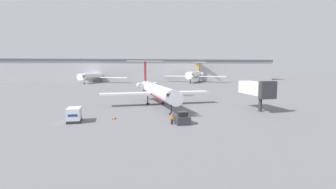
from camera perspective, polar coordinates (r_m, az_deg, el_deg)
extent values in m
plane|color=slate|center=(41.72, 3.11, -6.30)|extent=(600.00, 600.00, 0.00)
cube|color=#B2B2B7|center=(159.69, -8.17, 5.04)|extent=(180.00, 16.00, 11.70)
cube|color=#4C515B|center=(159.70, -8.21, 7.35)|extent=(180.00, 16.80, 1.20)
cylinder|color=silver|center=(59.51, -2.41, 0.83)|extent=(4.14, 25.97, 2.76)
cone|color=silver|center=(46.00, 1.42, -0.77)|extent=(2.88, 2.35, 2.76)
cube|color=black|center=(46.78, 1.11, -0.05)|extent=(2.38, 0.82, 0.44)
cone|color=silver|center=(73.63, -4.87, 1.85)|extent=(2.65, 3.17, 2.49)
cube|color=maroon|center=(59.60, -2.40, -0.03)|extent=(3.72, 23.37, 0.20)
cube|color=silver|center=(62.71, 3.63, 0.53)|extent=(11.47, 3.39, 0.36)
cube|color=silver|center=(59.73, -9.29, 0.17)|extent=(11.47, 3.39, 0.36)
cylinder|color=#ADADB7|center=(70.51, -2.64, 1.96)|extent=(1.85, 3.16, 1.69)
cylinder|color=#ADADB7|center=(69.72, -6.08, 1.88)|extent=(1.85, 3.16, 1.69)
cube|color=maroon|center=(74.03, -4.98, 5.11)|extent=(0.36, 2.21, 5.59)
cube|color=silver|center=(74.03, -5.00, 7.28)|extent=(10.15, 2.33, 0.20)
cylinder|color=black|center=(48.35, 0.70, -3.31)|extent=(0.24, 0.24, 2.06)
cylinder|color=black|center=(48.49, 0.70, -4.27)|extent=(0.80, 0.80, 0.40)
cylinder|color=black|center=(61.27, -4.42, -1.30)|extent=(0.24, 0.24, 2.06)
cylinder|color=black|center=(61.38, -4.42, -2.06)|extent=(0.80, 0.80, 0.40)
cylinder|color=black|center=(62.02, -1.16, -1.19)|extent=(0.24, 0.24, 2.06)
cylinder|color=black|center=(62.14, -1.16, -1.94)|extent=(0.80, 0.80, 0.40)
cube|color=#2D2D33|center=(41.76, 2.87, -5.37)|extent=(2.08, 3.84, 1.30)
cube|color=black|center=(40.77, 3.18, -4.23)|extent=(1.46, 1.38, 0.70)
cube|color=black|center=(43.55, 2.24, -5.15)|extent=(1.87, 0.30, 0.78)
cube|color=#232326|center=(45.30, -19.70, -5.36)|extent=(2.06, 3.48, 0.45)
cube|color=silver|center=(45.09, -19.75, -3.91)|extent=(2.06, 3.48, 1.88)
cube|color=navy|center=(43.38, -20.07, -4.31)|extent=(1.44, 0.04, 0.36)
cube|color=#232838|center=(40.89, 0.86, -5.95)|extent=(0.32, 0.20, 0.82)
cube|color=orange|center=(40.74, 0.86, -4.94)|extent=(0.40, 0.24, 0.65)
sphere|color=tan|center=(40.66, 0.86, -4.32)|extent=(0.24, 0.24, 0.24)
cube|color=black|center=(46.03, -11.62, -5.20)|extent=(0.69, 0.69, 0.04)
cone|color=orange|center=(45.97, -11.63, -4.83)|extent=(0.49, 0.49, 0.57)
cylinder|color=silver|center=(148.04, -15.50, 3.91)|extent=(14.06, 22.23, 3.47)
cone|color=silver|center=(137.09, -18.36, 3.65)|extent=(4.37, 4.08, 3.47)
cube|color=black|center=(137.99, -18.11, 3.93)|extent=(2.93, 2.01, 0.44)
cone|color=silver|center=(159.75, -12.95, 4.14)|extent=(4.55, 4.84, 3.12)
cube|color=orange|center=(148.08, -15.49, 3.48)|extent=(12.65, 20.00, 0.20)
cube|color=silver|center=(143.96, -11.74, 3.64)|extent=(16.65, 10.91, 0.36)
cube|color=silver|center=(154.68, -18.53, 3.62)|extent=(16.65, 10.91, 0.36)
cylinder|color=#ADADB7|center=(155.16, -12.77, 4.24)|extent=(3.18, 3.59, 2.00)
cylinder|color=#ADADB7|center=(157.77, -14.46, 4.23)|extent=(3.18, 3.59, 2.00)
cube|color=orange|center=(160.33, -12.85, 5.66)|extent=(1.25, 2.05, 5.00)
cube|color=silver|center=(160.33, -12.87, 6.55)|extent=(8.79, 5.83, 0.20)
cylinder|color=black|center=(139.20, -17.77, 2.61)|extent=(0.24, 0.24, 1.87)
cylinder|color=black|center=(139.24, -17.76, 2.31)|extent=(0.80, 0.80, 0.40)
cylinder|color=black|center=(150.85, -15.85, 2.93)|extent=(0.24, 0.24, 1.87)
cylinder|color=black|center=(150.89, -15.84, 2.65)|extent=(0.80, 0.80, 0.40)
cylinder|color=black|center=(148.51, -14.37, 2.92)|extent=(0.24, 0.24, 1.87)
cylinder|color=black|center=(148.55, -14.36, 2.64)|extent=(0.80, 0.80, 0.40)
cylinder|color=silver|center=(145.74, 5.72, 4.30)|extent=(13.71, 20.00, 3.87)
cone|color=silver|center=(134.07, 4.64, 4.15)|extent=(4.89, 4.60, 3.87)
cube|color=black|center=(135.25, 4.77, 4.45)|extent=(3.20, 2.24, 0.44)
cone|color=silver|center=(158.02, 6.68, 4.44)|extent=(5.13, 5.42, 3.48)
cube|color=orange|center=(145.79, 5.72, 3.81)|extent=(12.34, 18.00, 0.20)
cube|color=silver|center=(145.08, 9.54, 3.89)|extent=(14.99, 10.45, 0.36)
cube|color=silver|center=(149.10, 2.17, 4.04)|extent=(14.99, 10.45, 0.36)
cylinder|color=#ADADB7|center=(153.75, 7.45, 4.56)|extent=(3.23, 3.60, 2.00)
cylinder|color=#ADADB7|center=(154.87, 5.38, 4.60)|extent=(3.23, 3.60, 2.00)
cube|color=orange|center=(158.78, 6.76, 6.05)|extent=(1.30, 2.03, 5.00)
cube|color=silver|center=(158.79, 6.78, 6.95)|extent=(8.70, 6.04, 0.20)
cylinder|color=black|center=(136.69, 4.88, 2.90)|extent=(0.24, 0.24, 2.24)
cylinder|color=black|center=(136.75, 4.87, 2.52)|extent=(0.80, 0.80, 0.40)
cylinder|color=black|center=(148.02, 4.89, 3.16)|extent=(0.24, 0.24, 2.24)
cylinder|color=black|center=(148.07, 4.89, 2.80)|extent=(0.80, 0.80, 0.40)
cylinder|color=black|center=(146.97, 6.80, 3.11)|extent=(0.24, 0.24, 2.24)
cylinder|color=black|center=(147.03, 6.80, 2.75)|extent=(0.80, 0.80, 0.40)
cylinder|color=#2D2D33|center=(55.28, 19.45, -1.86)|extent=(0.70, 0.70, 3.20)
cube|color=silver|center=(57.18, 18.21, 1.37)|extent=(2.60, 8.65, 2.60)
cube|color=#2D2D33|center=(53.00, 20.88, 0.91)|extent=(3.20, 1.20, 3.38)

